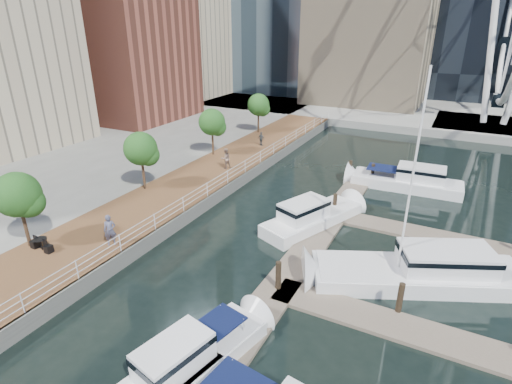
% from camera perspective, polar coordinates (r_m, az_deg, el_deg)
% --- Properties ---
extents(ground, '(520.00, 520.00, 0.00)m').
position_cam_1_polar(ground, '(18.47, -17.80, -24.09)').
color(ground, black).
rests_on(ground, ground).
extents(boardwalk, '(6.00, 60.00, 1.00)m').
position_cam_1_polar(boardwalk, '(32.54, -11.14, -0.43)').
color(boardwalk, brown).
rests_on(boardwalk, ground).
extents(seawall, '(0.25, 60.00, 1.00)m').
position_cam_1_polar(seawall, '(30.88, -6.73, -1.45)').
color(seawall, '#595954').
rests_on(seawall, ground).
extents(land_far, '(200.00, 114.00, 1.00)m').
position_cam_1_polar(land_far, '(111.33, 22.71, 14.80)').
color(land_far, gray).
rests_on(land_far, ground).
extents(pier, '(14.00, 12.00, 1.00)m').
position_cam_1_polar(pier, '(61.61, 30.65, 7.95)').
color(pier, gray).
rests_on(pier, ground).
extents(railing, '(0.10, 60.00, 1.05)m').
position_cam_1_polar(railing, '(30.53, -6.98, 0.34)').
color(railing, white).
rests_on(railing, boardwalk).
extents(floating_docks, '(16.00, 34.00, 2.60)m').
position_cam_1_polar(floating_docks, '(22.25, 17.45, -13.10)').
color(floating_docks, '#6D6051').
rests_on(floating_docks, ground).
extents(midrise_condos, '(19.00, 67.00, 28.00)m').
position_cam_1_polar(midrise_condos, '(55.86, -25.85, 21.16)').
color(midrise_condos, '#BCAD8E').
rests_on(midrise_condos, ground).
extents(street_trees, '(2.60, 42.60, 4.60)m').
position_cam_1_polar(street_trees, '(32.07, -16.16, 5.95)').
color(street_trees, '#3F2B1C').
rests_on(street_trees, ground).
extents(pedestrian_near, '(0.83, 0.81, 1.92)m').
position_cam_1_polar(pedestrian_near, '(25.11, -20.15, -5.14)').
color(pedestrian_near, '#4E4F68').
rests_on(pedestrian_near, boardwalk).
extents(pedestrian_mid, '(1.05, 1.14, 1.89)m').
position_cam_1_polar(pedestrian_mid, '(36.16, -4.36, 4.81)').
color(pedestrian_mid, gray).
rests_on(pedestrian_mid, boardwalk).
extents(pedestrian_far, '(0.93, 0.55, 1.48)m').
position_cam_1_polar(pedestrian_far, '(43.12, 0.76, 7.61)').
color(pedestrian_far, '#333940').
rests_on(pedestrian_far, boardwalk).
extents(moored_yachts, '(22.86, 36.91, 11.50)m').
position_cam_1_polar(moored_yachts, '(24.05, 22.66, -12.35)').
color(moored_yachts, white).
rests_on(moored_yachts, ground).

